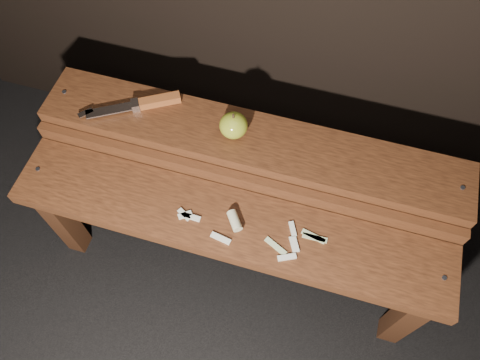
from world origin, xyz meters
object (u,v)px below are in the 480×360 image
(bench_front_tier, at_px, (228,234))
(bench_rear_tier, at_px, (250,155))
(knife, at_px, (147,103))
(apple, at_px, (234,125))

(bench_front_tier, relative_size, bench_rear_tier, 1.00)
(bench_rear_tier, bearing_deg, knife, 175.24)
(bench_front_tier, distance_m, bench_rear_tier, 0.23)
(bench_front_tier, xyz_separation_m, apple, (-0.05, 0.23, 0.18))
(bench_front_tier, xyz_separation_m, bench_rear_tier, (0.00, 0.23, 0.06))
(apple, bearing_deg, bench_front_tier, -77.77)
(bench_rear_tier, height_order, apple, apple)
(bench_front_tier, bearing_deg, bench_rear_tier, 90.00)
(bench_front_tier, height_order, apple, apple)
(bench_rear_tier, xyz_separation_m, apple, (-0.05, 0.00, 0.12))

